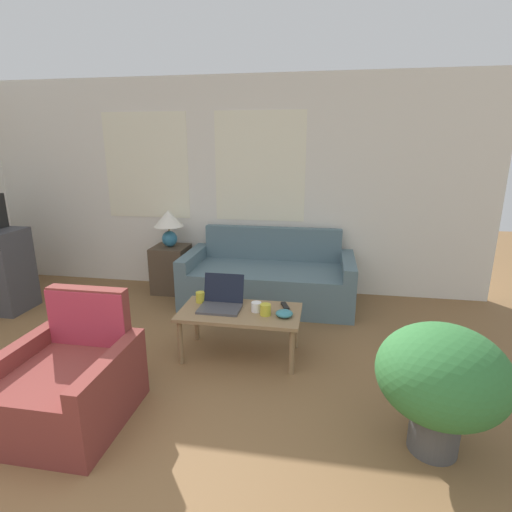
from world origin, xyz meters
name	(u,v)px	position (x,y,z in m)	size (l,w,h in m)	color
wall_back	(209,186)	(0.00, 3.64, 1.31)	(6.82, 0.06, 2.60)	white
couch	(269,280)	(0.82, 3.18, 0.27)	(1.95, 0.89, 0.84)	slate
armchair	(70,384)	(-0.21, 0.88, 0.25)	(0.79, 0.83, 0.83)	brown
side_table	(171,269)	(-0.44, 3.32, 0.29)	(0.42, 0.42, 0.59)	#4C3D2D
table_lamp	(169,223)	(-0.44, 3.32, 0.89)	(0.36, 0.36, 0.46)	teal
coffee_table	(240,316)	(0.75, 1.88, 0.38)	(1.05, 0.55, 0.43)	#8E704C
laptop	(221,301)	(0.58, 1.93, 0.49)	(0.36, 0.33, 0.27)	#47474C
cup_navy	(256,307)	(0.90, 1.89, 0.47)	(0.09, 0.09, 0.08)	white
cup_yellow	(200,297)	(0.36, 2.01, 0.47)	(0.08, 0.08, 0.10)	gold
cup_white	(265,310)	(0.98, 1.83, 0.47)	(0.09, 0.09, 0.10)	gold
snack_bowl	(284,313)	(1.14, 1.83, 0.45)	(0.14, 0.14, 0.06)	teal
tv_remote	(285,306)	(1.13, 2.03, 0.44)	(0.09, 0.16, 0.02)	black
potted_plant	(441,377)	(2.15, 0.96, 0.50)	(0.76, 0.76, 0.81)	#4C4C4C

